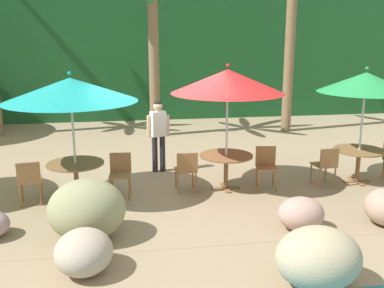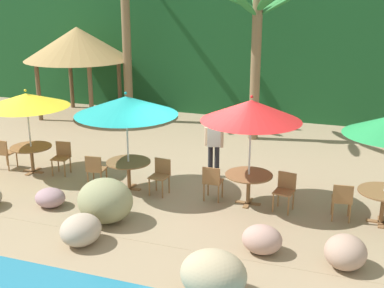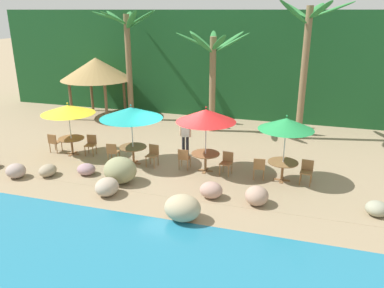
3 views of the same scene
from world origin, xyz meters
name	(u,v)px [view 3 (image 3 of 3)]	position (x,y,z in m)	size (l,w,h in m)	color
ground_plane	(174,166)	(0.00, 0.00, 0.00)	(120.00, 120.00, 0.00)	#937F60
terrace_deck	(174,166)	(0.00, 0.00, 0.00)	(18.00, 5.20, 0.01)	#937F60
foliage_backdrop	(224,63)	(0.00, 9.00, 3.00)	(28.00, 2.40, 6.00)	#194C23
rock_seawall	(97,178)	(-1.96, -2.60, 0.35)	(17.44, 3.17, 0.97)	#A37C82
umbrella_yellow	(68,109)	(-4.72, 0.01, 2.02)	(2.26, 2.26, 2.32)	silver
dining_table_yellow	(71,141)	(-4.72, 0.01, 0.61)	(1.10, 1.10, 0.74)	brown
chair_yellow_seaward	(91,143)	(-3.89, 0.21, 0.51)	(0.47, 0.48, 0.87)	olive
chair_yellow_inland	(54,142)	(-5.58, -0.06, 0.51)	(0.43, 0.44, 0.87)	olive
umbrella_teal	(131,113)	(-1.69, -0.21, 2.16)	(2.50, 2.50, 2.49)	silver
dining_table_teal	(133,149)	(-1.69, -0.21, 0.61)	(1.10, 1.10, 0.74)	brown
chair_teal_seaward	(153,154)	(-0.84, -0.18, 0.51)	(0.45, 0.46, 0.87)	olive
chair_teal_inland	(113,151)	(-2.52, -0.40, 0.51)	(0.47, 0.48, 0.87)	olive
umbrella_red	(206,116)	(1.33, -0.09, 2.25)	(2.28, 2.28, 2.60)	silver
dining_table_red	(206,156)	(1.33, -0.09, 0.61)	(1.10, 1.10, 0.74)	brown
chair_red_seaward	(227,161)	(2.19, -0.13, 0.51)	(0.48, 0.49, 0.87)	olive
chair_red_inland	(184,157)	(0.49, -0.20, 0.51)	(0.43, 0.44, 0.87)	olive
umbrella_green	(286,124)	(4.27, -0.11, 2.19)	(1.98, 1.98, 2.51)	silver
dining_table_green	(283,165)	(4.27, -0.11, 0.61)	(1.10, 1.10, 0.74)	brown
chair_green_seaward	(307,170)	(5.13, -0.10, 0.51)	(0.46, 0.46, 0.87)	olive
chair_green_inland	(259,167)	(3.44, -0.30, 0.51)	(0.47, 0.47, 0.87)	olive
palm_tree_nearest	(128,45)	(-4.73, 5.96, 4.17)	(3.36, 3.43, 6.02)	brown
palm_tree_second	(213,62)	(0.24, 5.19, 3.54)	(3.62, 3.56, 5.03)	brown
palm_tree_third	(307,50)	(4.66, 5.23, 4.25)	(3.36, 3.67, 6.46)	brown
palapa_hut	(96,69)	(-6.81, 6.00, 2.80)	(4.07, 4.07, 3.43)	brown
waiter_in_white	(185,134)	(0.05, 1.34, 0.99)	(0.52, 0.30, 1.70)	#232328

